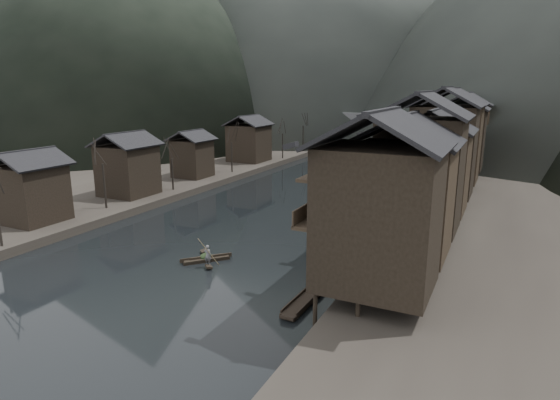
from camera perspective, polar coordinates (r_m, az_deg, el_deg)
The scene contains 12 objects.
water at distance 45.50m, azimuth -7.58°, elevation -5.64°, with size 300.00×300.00×0.00m, color black.
left_bank at distance 96.99m, azimuth -11.85°, elevation 4.92°, with size 40.00×200.00×1.20m, color #2D2823.
stilt_houses at distance 55.76m, azimuth 19.06°, elevation 6.67°, with size 9.00×67.60×15.15m.
left_houses at distance 71.94m, azimuth -12.56°, elevation 5.96°, with size 8.10×53.20×8.73m.
bare_trees at distance 75.28m, azimuth -7.24°, elevation 7.22°, with size 3.95×74.33×7.89m.
moored_sampans at distance 53.52m, azimuth 12.32°, elevation -2.64°, with size 2.63×48.63×0.47m.
midriver_boats at distance 86.38m, azimuth 7.83°, elevation 3.76°, with size 4.55×23.30×0.45m.
stone_bridge at distance 110.69m, azimuth 13.54°, elevation 8.25°, with size 40.00×6.00×9.00m.
hero_sampan at distance 41.97m, azimuth -9.00°, elevation -7.09°, with size 3.48×3.82×0.43m.
cargo_heap at distance 41.98m, azimuth -9.06°, elevation -6.33°, with size 0.97×1.27×0.58m, color black.
boatman at distance 40.13m, azimuth -8.81°, elevation -6.35°, with size 0.66×0.43×1.81m, color slate.
bamboo_pole at distance 39.25m, azimuth -8.70°, elevation -3.00°, with size 0.06×0.06×3.79m, color #8C7A51.
Camera 1 is at (24.05, -35.59, 15.02)m, focal length 30.00 mm.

